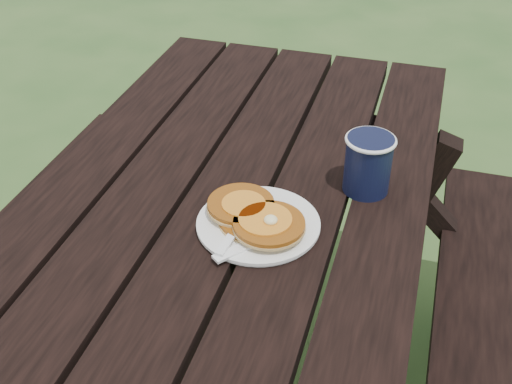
# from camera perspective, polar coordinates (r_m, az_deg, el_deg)

# --- Properties ---
(plate) EXTENTS (0.23, 0.23, 0.01)m
(plate) POSITION_cam_1_polar(r_m,az_deg,el_deg) (1.14, 0.21, -2.91)
(plate) COLOR white
(plate) RESTS_ON picnic_table
(pancake_stack) EXTENTS (0.19, 0.16, 0.04)m
(pancake_stack) POSITION_cam_1_polar(r_m,az_deg,el_deg) (1.13, -0.05, -2.19)
(pancake_stack) COLOR #924C10
(pancake_stack) RESTS_ON plate
(knife) EXTENTS (0.13, 0.15, 0.00)m
(knife) POSITION_cam_1_polar(r_m,az_deg,el_deg) (1.10, 0.31, -4.26)
(knife) COLOR white
(knife) RESTS_ON plate
(fork) EXTENTS (0.05, 0.16, 0.01)m
(fork) POSITION_cam_1_polar(r_m,az_deg,el_deg) (1.10, -2.14, -3.84)
(fork) COLOR white
(fork) RESTS_ON plate
(coffee_cup) EXTENTS (0.10, 0.10, 0.11)m
(coffee_cup) POSITION_cam_1_polar(r_m,az_deg,el_deg) (1.22, 9.96, 2.71)
(coffee_cup) COLOR black
(coffee_cup) RESTS_ON picnic_table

